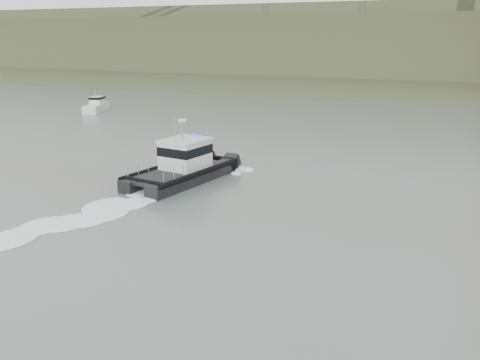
{
  "coord_description": "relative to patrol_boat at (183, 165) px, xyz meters",
  "views": [
    {
      "loc": [
        14.2,
        -20.03,
        10.81
      ],
      "look_at": [
        1.34,
        8.3,
        2.4
      ],
      "focal_mm": 40.0,
      "sensor_mm": 36.0,
      "label": 1
    }
  ],
  "objects": [
    {
      "name": "ground",
      "position": [
        6.25,
        -14.46,
        -1.23
      ],
      "size": [
        400.0,
        400.0,
        0.0
      ],
      "primitive_type": "plane",
      "color": "#4B5953",
      "rests_on": "ground"
    },
    {
      "name": "headlands",
      "position": [
        6.25,
        111.04,
        5.81
      ],
      "size": [
        500.0,
        105.36,
        27.12
      ],
      "color": "#2E3E23",
      "rests_on": "ground"
    },
    {
      "name": "patrol_boat",
      "position": [
        0.0,
        0.0,
        0.0
      ],
      "size": [
        5.01,
        10.54,
        4.92
      ],
      "rotation": [
        0.0,
        0.0,
        -0.13
      ],
      "color": "black",
      "rests_on": "ground"
    },
    {
      "name": "motorboat",
      "position": [
        -31.47,
        28.65,
        -0.38
      ],
      "size": [
        3.94,
        6.51,
        3.4
      ],
      "rotation": [
        0.0,
        0.0,
        0.33
      ],
      "color": "silver",
      "rests_on": "ground"
    }
  ]
}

